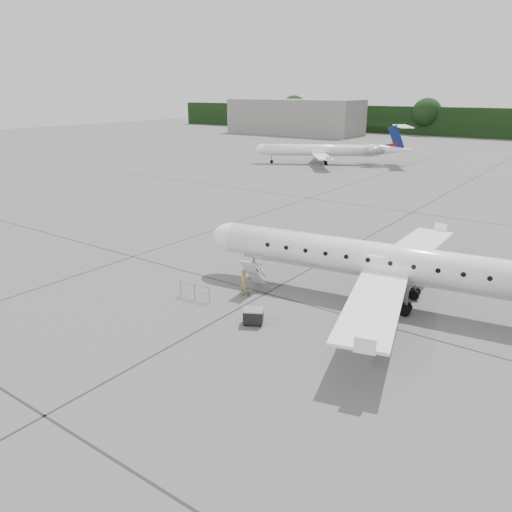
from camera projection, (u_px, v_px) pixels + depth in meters
The scene contains 8 objects.
ground at pixel (332, 340), 26.38m from camera, with size 320.00×320.00×0.00m, color #62615F.
terminal_building at pixel (294, 117), 148.29m from camera, with size 40.00×14.00×10.00m, color slate.
main_regional_jet at pixel (398, 246), 29.88m from camera, with size 29.08×20.94×7.46m, color white, non-canonical shape.
airstair at pixel (252, 273), 32.70m from camera, with size 0.85×2.16×2.34m, color white, non-canonical shape.
passenger at pixel (244, 283), 31.74m from camera, with size 0.67×0.44×1.83m, color #91774F.
safety_railing at pixel (195, 292), 31.41m from camera, with size 2.20×0.08×1.00m, color gray, non-canonical shape.
baggage_cart at pixel (253, 316), 28.13m from camera, with size 1.09×0.88×0.94m, color black, non-canonical shape.
bg_regional_left at pixel (321, 145), 88.39m from camera, with size 26.08×18.78×6.84m, color white, non-canonical shape.
Camera 1 is at (10.54, -21.51, 12.59)m, focal length 35.00 mm.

